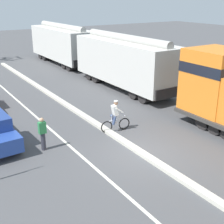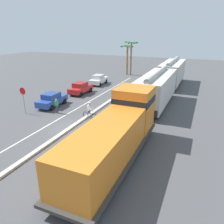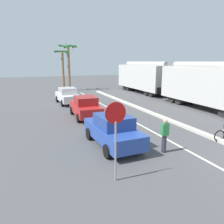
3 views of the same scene
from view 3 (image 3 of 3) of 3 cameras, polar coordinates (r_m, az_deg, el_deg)
median_curb at (r=15.24m, az=17.58°, el=-3.21°), size 0.36×36.00×0.16m
lane_stripe at (r=13.90m, az=9.83°, el=-4.66°), size 0.14×36.00×0.01m
hopper_car_lead at (r=21.18m, az=24.16°, el=6.21°), size 2.90×10.60×4.18m
hopper_car_middle at (r=30.39m, az=8.28°, el=8.95°), size 2.90×10.60×4.18m
parked_car_blue at (r=11.02m, az=0.15°, el=-4.77°), size 1.95×4.26×1.62m
parked_car_red at (r=16.76m, az=-6.99°, el=1.35°), size 1.92×4.24×1.62m
parked_car_white at (r=22.60m, az=-11.54°, el=4.22°), size 1.99×4.28×1.62m
stop_sign at (r=7.46m, az=0.91°, el=-3.85°), size 0.76×0.08×2.88m
palm_tree_near at (r=32.67m, az=-11.30°, el=13.96°), size 2.70×2.75×6.64m
palm_tree_far at (r=32.71m, az=-12.82°, el=12.77°), size 2.40×2.30×5.87m
pedestrian_by_cars at (r=10.49m, az=13.55°, el=-5.91°), size 0.34×0.22×1.62m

